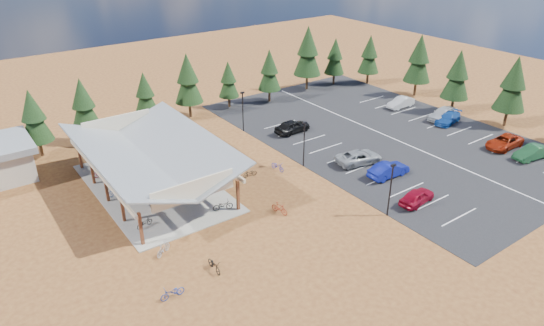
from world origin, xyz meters
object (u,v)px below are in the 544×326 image
object	(u,v)px
bike_14	(278,166)
car_1	(389,170)
lamp_post_0	(391,187)
bike_3	(102,171)
car_4	(292,126)
car_9	(401,103)
lamp_post_2	(243,109)
car_5	(532,152)
bike_15	(232,169)
bike_7	(140,152)
bike_0	(144,223)
car_0	(417,196)
car_2	(359,157)
trash_bin_1	(224,169)
bike_pavilion	(150,153)
bike_10	(172,293)
lamp_post_1	(304,141)
bike_4	(223,205)
bike_11	(279,208)
car_7	(448,118)
bike_2	(116,190)
bike_5	(205,187)
bike_8	(214,265)
bike_16	(250,173)
bike_1	(148,192)
bike_6	(177,168)
bike_9	(163,249)
trash_bin_0	(216,179)
car_8	(443,114)

from	to	relation	value
bike_14	car_1	size ratio (longest dim) A/B	0.39
lamp_post_0	bike_14	bearing A→B (deg)	102.36
bike_3	car_1	distance (m)	29.60
car_4	car_9	distance (m)	18.07
lamp_post_2	car_5	size ratio (longest dim) A/B	1.12
lamp_post_2	bike_15	size ratio (longest dim) A/B	3.40
bike_7	car_9	size ratio (longest dim) A/B	0.34
lamp_post_0	bike_0	xyz separation A→B (m)	(-18.51, 10.85, -2.46)
car_0	car_2	distance (m)	9.26
trash_bin_1	bike_7	size ratio (longest dim) A/B	0.60
bike_pavilion	bike_10	bearing A→B (deg)	-108.87
lamp_post_1	car_0	world-z (taller)	lamp_post_1
bike_4	bike_15	distance (m)	7.32
bike_11	car_1	xyz separation A→B (m)	(13.29, -0.93, 0.26)
car_7	bike_2	bearing A→B (deg)	-111.50
trash_bin_1	bike_5	size ratio (longest dim) A/B	0.55
car_5	bike_7	bearing A→B (deg)	-118.54
bike_11	car_4	bearing A→B (deg)	34.68
bike_10	bike_14	world-z (taller)	bike_14
lamp_post_2	bike_5	xyz separation A→B (m)	(-11.33, -10.77, -2.39)
bike_8	bike_15	bearing A→B (deg)	55.96
bike_16	car_5	world-z (taller)	car_5
trash_bin_1	bike_7	xyz separation A→B (m)	(-5.64, 9.00, 0.10)
bike_1	car_0	world-z (taller)	car_0
trash_bin_1	bike_6	size ratio (longest dim) A/B	0.55
bike_7	bike_9	world-z (taller)	bike_9
bike_3	car_9	world-z (taller)	car_9
car_9	bike_6	bearing A→B (deg)	-92.14
bike_1	bike_9	world-z (taller)	bike_1
trash_bin_0	bike_2	size ratio (longest dim) A/B	0.48
bike_5	bike_9	distance (m)	10.03
bike_7	car_8	world-z (taller)	car_8
trash_bin_1	car_4	world-z (taller)	car_4
car_2	car_9	xyz separation A→B (m)	(17.37, 9.23, 0.00)
bike_8	trash_bin_0	bearing A→B (deg)	62.05
bike_0	bike_2	distance (m)	6.83
bike_10	car_0	xyz separation A→B (m)	(24.09, -1.60, 0.26)
bike_4	bike_16	xyz separation A→B (m)	(5.65, 4.08, -0.18)
lamp_post_0	car_0	bearing A→B (deg)	-2.17
lamp_post_0	car_2	bearing A→B (deg)	59.49
car_1	car_2	size ratio (longest dim) A/B	0.89
bike_5	car_0	bearing A→B (deg)	-117.86
bike_6	bike_8	size ratio (longest dim) A/B	0.85
trash_bin_1	car_8	bearing A→B (deg)	-6.96
trash_bin_1	car_4	distance (m)	13.13
trash_bin_0	bike_0	bearing A→B (deg)	-159.02
trash_bin_1	car_1	bearing A→B (deg)	-38.67
bike_3	car_9	xyz separation A→B (m)	(41.11, -4.07, 0.11)
bike_pavilion	car_7	size ratio (longest dim) A/B	4.13
bike_0	car_2	world-z (taller)	car_2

